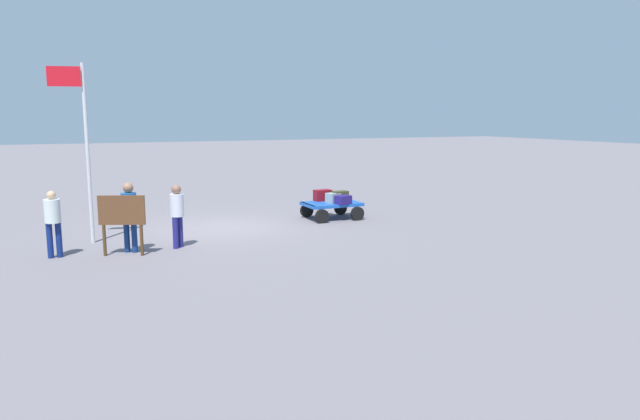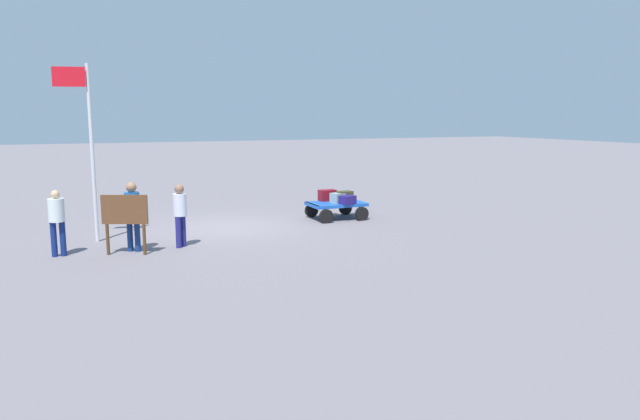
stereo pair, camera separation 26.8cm
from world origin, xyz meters
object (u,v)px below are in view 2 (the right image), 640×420
suitcase_dark (327,195)px  suitcase_tan (345,197)px  luggage_cart (336,206)px  flagpole (88,139)px  worker_lead (180,210)px  suitcase_maroon (340,198)px  suitcase_olive (348,200)px  signboard (125,215)px  worker_trailing (132,210)px  worker_supervisor (57,217)px

suitcase_dark → suitcase_tan: size_ratio=1.12×
luggage_cart → flagpole: 7.91m
suitcase_dark → suitcase_tan: bearing=124.6°
suitcase_dark → worker_lead: 6.03m
suitcase_maroon → suitcase_tan: 0.16m
suitcase_tan → worker_lead: (5.74, 2.19, 0.24)m
worker_lead → suitcase_olive: bearing=-162.4°
suitcase_dark → signboard: (6.74, 3.08, 0.27)m
suitcase_olive → worker_lead: (5.66, 1.79, 0.28)m
suitcase_dark → worker_trailing: 7.10m
flagpole → luggage_cart: bearing=-174.7°
suitcase_dark → worker_supervisor: bearing=17.5°
suitcase_dark → worker_lead: bearing=27.1°
worker_lead → signboard: (1.39, 0.33, 0.03)m
suitcase_olive → luggage_cart: bearing=-66.4°
luggage_cart → worker_trailing: size_ratio=1.03×
suitcase_dark → worker_lead: size_ratio=0.35×
suitcase_maroon → worker_lead: (5.58, 2.18, 0.26)m
worker_lead → worker_supervisor: size_ratio=1.01×
suitcase_tan → suitcase_dark: bearing=-55.4°
suitcase_tan → worker_trailing: (6.92, 2.21, 0.31)m
suitcase_maroon → flagpole: size_ratio=0.15×
worker_trailing → signboard: size_ratio=1.18×
luggage_cart → suitcase_olive: 0.58m
signboard → luggage_cart: bearing=-159.1°
worker_trailing → flagpole: 2.52m
suitcase_olive → worker_lead: worker_lead is taller
suitcase_maroon → suitcase_dark: bearing=-68.6°
worker_supervisor → signboard: (-1.52, 0.47, 0.03)m
suitcase_olive → suitcase_tan: bearing=-102.5°
suitcase_maroon → worker_trailing: size_ratio=0.40×
suitcase_tan → signboard: signboard is taller
suitcase_olive → signboard: bearing=16.8°
suitcase_dark → worker_trailing: worker_trailing is taller
worker_trailing → worker_supervisor: size_ratio=1.08×
suitcase_tan → worker_lead: 6.15m
worker_supervisor → suitcase_olive: bearing=-169.1°
suitcase_tan → flagpole: flagpole is taller
suitcase_tan → signboard: size_ratio=0.35×
luggage_cart → suitcase_tan: 0.44m
suitcase_tan → worker_lead: bearing=20.8°
luggage_cart → worker_lead: 5.93m
suitcase_olive → flagpole: 8.00m
suitcase_olive → flagpole: size_ratio=0.12×
suitcase_dark → worker_supervisor: 8.67m
suitcase_maroon → flagpole: bearing=4.5°
suitcase_maroon → suitcase_tan: suitcase_tan is taller
luggage_cart → suitcase_maroon: suitcase_maroon is taller
suitcase_olive → signboard: 7.36m
suitcase_olive → flagpole: bearing=1.6°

